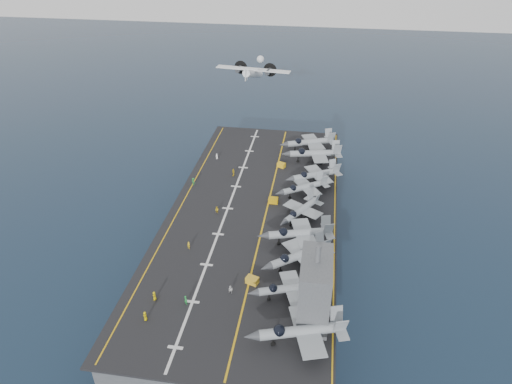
# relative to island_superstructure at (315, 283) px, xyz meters

# --- Properties ---
(ground) EXTENTS (500.00, 500.00, 0.00)m
(ground) POSITION_rel_island_superstructure_xyz_m (-15.00, 30.00, -17.90)
(ground) COLOR #142135
(ground) RESTS_ON ground
(hull) EXTENTS (36.00, 90.00, 10.00)m
(hull) POSITION_rel_island_superstructure_xyz_m (-15.00, 30.00, -12.90)
(hull) COLOR #56595E
(hull) RESTS_ON ground
(flight_deck) EXTENTS (38.00, 92.00, 0.40)m
(flight_deck) POSITION_rel_island_superstructure_xyz_m (-15.00, 30.00, -7.70)
(flight_deck) COLOR black
(flight_deck) RESTS_ON hull
(foul_line) EXTENTS (0.35, 90.00, 0.02)m
(foul_line) POSITION_rel_island_superstructure_xyz_m (-12.00, 30.00, -7.48)
(foul_line) COLOR gold
(foul_line) RESTS_ON flight_deck
(landing_centerline) EXTENTS (0.50, 90.00, 0.02)m
(landing_centerline) POSITION_rel_island_superstructure_xyz_m (-21.00, 30.00, -7.48)
(landing_centerline) COLOR silver
(landing_centerline) RESTS_ON flight_deck
(deck_edge_port) EXTENTS (0.25, 90.00, 0.02)m
(deck_edge_port) POSITION_rel_island_superstructure_xyz_m (-32.00, 30.00, -7.48)
(deck_edge_port) COLOR gold
(deck_edge_port) RESTS_ON flight_deck
(deck_edge_stbd) EXTENTS (0.25, 90.00, 0.02)m
(deck_edge_stbd) POSITION_rel_island_superstructure_xyz_m (3.50, 30.00, -7.48)
(deck_edge_stbd) COLOR gold
(deck_edge_stbd) RESTS_ON flight_deck
(island_superstructure) EXTENTS (5.00, 10.00, 15.00)m
(island_superstructure) POSITION_rel_island_superstructure_xyz_m (0.00, 0.00, 0.00)
(island_superstructure) COLOR #56595E
(island_superstructure) RESTS_ON flight_deck
(fighter_jet_0) EXTENTS (18.58, 14.99, 5.61)m
(fighter_jet_0) POSITION_rel_island_superstructure_xyz_m (-1.53, -5.91, -4.70)
(fighter_jet_0) COLOR gray
(fighter_jet_0) RESTS_ON flight_deck
(fighter_jet_1) EXTENTS (15.49, 12.80, 4.61)m
(fighter_jet_1) POSITION_rel_island_superstructure_xyz_m (-4.33, 3.76, -5.19)
(fighter_jet_1) COLOR #949AA4
(fighter_jet_1) RESTS_ON flight_deck
(fighter_jet_2) EXTENTS (17.92, 16.98, 5.19)m
(fighter_jet_2) POSITION_rel_island_superstructure_xyz_m (-3.28, 12.63, -4.91)
(fighter_jet_2) COLOR #9EA8AE
(fighter_jet_2) RESTS_ON flight_deck
(fighter_jet_3) EXTENTS (17.74, 14.17, 5.39)m
(fighter_jet_3) POSITION_rel_island_superstructure_xyz_m (-3.68, 19.64, -4.81)
(fighter_jet_3) COLOR gray
(fighter_jet_3) RESTS_ON flight_deck
(fighter_jet_4) EXTENTS (14.62, 16.09, 4.65)m
(fighter_jet_4) POSITION_rel_island_superstructure_xyz_m (-4.08, 28.55, -5.17)
(fighter_jet_4) COLOR #96A1A7
(fighter_jet_4) RESTS_ON flight_deck
(fighter_jet_5) EXTENTS (16.38, 15.04, 4.73)m
(fighter_jet_5) POSITION_rel_island_superstructure_xyz_m (-4.03, 38.58, -5.13)
(fighter_jet_5) COLOR #9EA8AE
(fighter_jet_5) RESTS_ON flight_deck
(fighter_jet_6) EXTENTS (17.52, 15.59, 5.08)m
(fighter_jet_6) POSITION_rel_island_superstructure_xyz_m (-1.59, 44.91, -4.96)
(fighter_jet_6) COLOR #8D939B
(fighter_jet_6) RESTS_ON flight_deck
(fighter_jet_7) EXTENTS (18.16, 14.00, 5.65)m
(fighter_jet_7) POSITION_rel_island_superstructure_xyz_m (-2.31, 56.22, -4.68)
(fighter_jet_7) COLOR #9DA5AC
(fighter_jet_7) RESTS_ON flight_deck
(fighter_jet_8) EXTENTS (18.93, 15.89, 5.60)m
(fighter_jet_8) POSITION_rel_island_superstructure_xyz_m (-3.91, 63.19, -4.70)
(fighter_jet_8) COLOR #9EA7AE
(fighter_jet_8) RESTS_ON flight_deck
(tow_cart_a) EXTENTS (2.58, 2.11, 1.34)m
(tow_cart_a) POSITION_rel_island_superstructure_xyz_m (-11.39, 6.35, -6.83)
(tow_cart_a) COLOR gold
(tow_cart_a) RESTS_ON flight_deck
(tow_cart_b) EXTENTS (2.25, 1.47, 1.34)m
(tow_cart_b) POSITION_rel_island_superstructure_xyz_m (-10.90, 34.04, -6.83)
(tow_cart_b) COLOR #CF9A0A
(tow_cart_b) RESTS_ON flight_deck
(tow_cart_c) EXTENTS (2.44, 2.08, 1.24)m
(tow_cart_c) POSITION_rel_island_superstructure_xyz_m (-10.92, 51.91, -6.88)
(tow_cart_c) COLOR yellow
(tow_cart_c) RESTS_ON flight_deck
(crew_0) EXTENTS (0.83, 1.15, 1.78)m
(crew_0) POSITION_rel_island_superstructure_xyz_m (-27.63, -5.24, -6.61)
(crew_0) COLOR #D0B306
(crew_0) RESTS_ON flight_deck
(crew_1) EXTENTS (1.19, 1.00, 1.69)m
(crew_1) POSITION_rel_island_superstructure_xyz_m (-25.75, 14.29, -6.65)
(crew_1) COLOR yellow
(crew_1) RESTS_ON flight_deck
(crew_2) EXTENTS (1.21, 1.11, 1.68)m
(crew_2) POSITION_rel_island_superstructure_xyz_m (-23.02, 27.78, -6.66)
(crew_2) COLOR yellow
(crew_2) RESTS_ON flight_deck
(crew_3) EXTENTS (1.38, 1.32, 1.92)m
(crew_3) POSITION_rel_island_superstructure_xyz_m (-31.68, 39.20, -6.54)
(crew_3) COLOR #208031
(crew_3) RESTS_ON flight_deck
(crew_4) EXTENTS (1.30, 1.46, 2.04)m
(crew_4) POSITION_rel_island_superstructure_xyz_m (-22.71, 45.29, -6.48)
(crew_4) COLOR yellow
(crew_4) RESTS_ON flight_deck
(crew_5) EXTENTS (1.16, 1.02, 1.62)m
(crew_5) POSITION_rel_island_superstructure_xyz_m (-29.08, 53.85, -6.69)
(crew_5) COLOR white
(crew_5) RESTS_ON flight_deck
(crew_6) EXTENTS (1.35, 1.28, 1.87)m
(crew_6) POSITION_rel_island_superstructure_xyz_m (-21.97, -0.63, -6.56)
(crew_6) COLOR green
(crew_6) RESTS_ON flight_deck
(crew_7) EXTENTS (1.18, 1.01, 1.66)m
(crew_7) POSITION_rel_island_superstructure_xyz_m (-14.79, 3.14, -6.67)
(crew_7) COLOR silver
(crew_7) RESTS_ON flight_deck
(transport_plane) EXTENTS (25.73, 19.16, 5.64)m
(transport_plane) POSITION_rel_island_superstructure_xyz_m (-23.87, 84.71, 7.39)
(transport_plane) COLOR silver
(crew_8) EXTENTS (0.83, 1.15, 1.78)m
(crew_8) POSITION_rel_island_superstructure_xyz_m (-27.71, -0.49, -6.61)
(crew_8) COLOR #D0B306
(crew_8) RESTS_ON flight_deck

